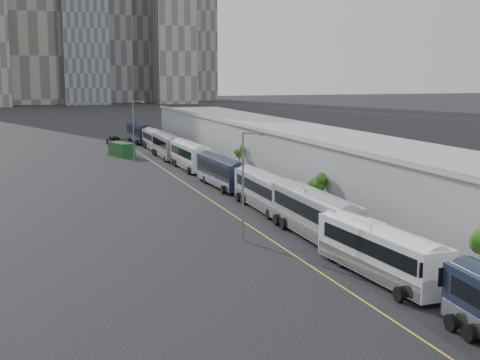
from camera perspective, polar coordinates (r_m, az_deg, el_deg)
name	(u,v)px	position (r m, az deg, el deg)	size (l,w,h in m)	color
sidewalk	(345,215)	(66.90, 8.98, -2.95)	(10.00, 170.00, 0.12)	gray
lane_line	(245,223)	(62.90, 0.41, -3.66)	(0.12, 160.00, 0.02)	gold
depot	(382,178)	(68.18, 12.04, 0.14)	(12.45, 160.40, 7.20)	gray
bus_2	(380,256)	(46.74, 11.85, -6.39)	(3.39, 12.87, 3.72)	silver
bus_3	(314,218)	(57.36, 6.33, -3.22)	(3.07, 13.91, 4.05)	gray
bus_4	(265,194)	(68.84, 2.11, -1.20)	(2.89, 13.00, 3.79)	#9B9DA5
bus_5	(222,174)	(82.26, -1.55, 0.50)	(3.08, 13.08, 3.80)	#161C31
bus_6	(190,158)	(97.74, -4.31, 1.90)	(3.03, 13.67, 3.99)	silver
bus_7	(167,148)	(111.28, -6.24, 2.75)	(3.03, 13.72, 4.00)	slate
bus_8	(155,141)	(123.44, -7.26, 3.30)	(2.86, 12.79, 3.74)	#9FA0A9
bus_9	(140,134)	(137.24, -8.56, 3.89)	(3.20, 13.59, 3.95)	black
tree_2	(317,185)	(65.39, 6.56, -0.39)	(1.56, 1.56, 4.01)	black
tree_3	(239,154)	(88.63, -0.06, 2.21)	(1.01, 1.01, 3.94)	black
street_lamp_near	(245,179)	(55.28, 0.43, 0.11)	(2.04, 0.22, 9.13)	#59595E
street_lamp_far	(134,127)	(107.02, -9.00, 4.49)	(2.04, 0.22, 9.61)	#59595E
shipping_container	(122,149)	(114.82, -10.07, 2.59)	(2.44, 5.96, 2.32)	#113917
suv	(115,141)	(133.46, -10.63, 3.31)	(2.67, 5.80, 1.61)	black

